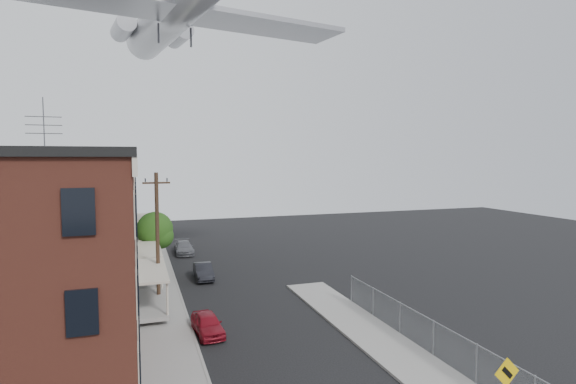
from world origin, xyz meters
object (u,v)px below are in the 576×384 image
utility_pole (157,236)px  street_tree (156,231)px  warning_sign (506,382)px  car_near (208,324)px  car_far (184,248)px  car_mid (203,271)px  airplane (176,7)px

utility_pole → street_tree: (0.33, 9.92, -1.22)m
warning_sign → street_tree: 30.96m
car_near → car_far: size_ratio=0.79×
street_tree → car_far: (2.97, 5.99, -2.80)m
utility_pole → car_mid: bearing=54.9°
warning_sign → utility_pole: size_ratio=0.31×
utility_pole → street_tree: utility_pole is taller
warning_sign → car_mid: 25.56m
car_near → car_mid: size_ratio=0.91×
car_near → airplane: airplane is taller
street_tree → car_mid: street_tree is taller
street_tree → warning_sign: bearing=-69.4°
car_mid → car_far: 10.52m
street_tree → car_far: size_ratio=1.16×
car_mid → car_far: bearing=93.5°
airplane → car_far: bearing=82.7°
utility_pole → car_near: 7.95m
car_far → airplane: bearing=-96.8°
car_mid → airplane: 21.28m
utility_pole → car_far: utility_pole is taller
warning_sign → car_mid: warning_sign is taller
car_near → car_mid: 11.90m
utility_pole → car_mid: 7.74m
street_tree → car_mid: 6.35m
utility_pole → car_near: (2.35, -6.41, -4.07)m
street_tree → airplane: (1.69, -4.04, 18.39)m
car_far → car_mid: bearing=-86.7°
warning_sign → airplane: 33.22m
warning_sign → utility_pole: (-11.20, 19.03, 2.79)m
utility_pole → car_far: (3.29, 15.91, -4.02)m
utility_pole → warning_sign: bearing=-59.5°
street_tree → car_mid: (3.47, -4.52, -2.81)m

